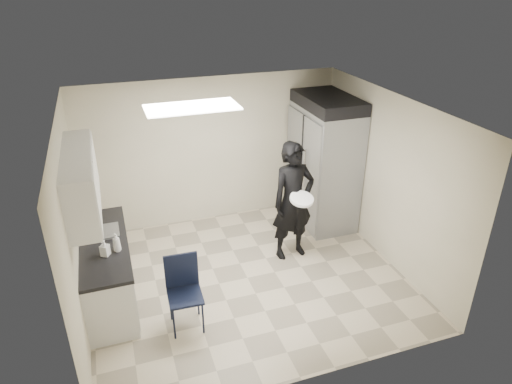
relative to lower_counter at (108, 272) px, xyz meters
name	(u,v)px	position (x,y,z in m)	size (l,w,h in m)	color
floor	(247,278)	(1.95, -0.20, -0.43)	(4.50, 4.50, 0.00)	#BFB096
ceiling	(246,109)	(1.95, -0.20, 2.17)	(4.50, 4.50, 0.00)	silver
back_wall	(212,151)	(1.95, 1.80, 0.87)	(4.50, 4.50, 0.00)	beige
left_wall	(73,228)	(-0.30, -0.20, 0.87)	(4.00, 4.00, 0.00)	beige
right_wall	(387,179)	(4.20, -0.20, 0.87)	(4.00, 4.00, 0.00)	beige
ceiling_panel	(192,107)	(1.35, 0.20, 2.14)	(1.20, 0.60, 0.02)	white
lower_counter	(108,272)	(0.00, 0.00, 0.00)	(0.60, 1.90, 0.86)	silver
countertop	(103,244)	(0.00, 0.00, 0.46)	(0.64, 1.95, 0.05)	black
sink	(104,235)	(0.02, 0.25, 0.44)	(0.42, 0.40, 0.14)	gray
faucet	(87,228)	(-0.18, 0.25, 0.59)	(0.02, 0.02, 0.24)	silver
upper_cabinets	(81,181)	(-0.13, 0.00, 1.40)	(0.35, 1.80, 0.75)	silver
towel_dispenser	(79,163)	(-0.19, 1.15, 1.19)	(0.22, 0.30, 0.35)	black
notice_sticker_left	(75,230)	(-0.29, -0.10, 0.79)	(0.00, 0.12, 0.07)	yellow
notice_sticker_right	(76,225)	(-0.29, 0.10, 0.75)	(0.00, 0.12, 0.07)	yellow
commercial_fridge	(324,166)	(3.78, 1.07, 0.62)	(0.80, 1.35, 2.10)	gray
fridge_compressor	(328,102)	(3.78, 1.07, 1.77)	(0.80, 1.35, 0.20)	black
folding_chair	(185,296)	(0.90, -0.92, 0.05)	(0.43, 0.43, 0.96)	black
man_tuxedo	(293,201)	(2.82, 0.19, 0.53)	(0.70, 0.47, 1.91)	black
bucket_lid	(302,199)	(2.85, -0.06, 0.69)	(0.36, 0.36, 0.04)	silver
soap_bottle_a	(116,242)	(0.18, -0.27, 0.61)	(0.10, 0.10, 0.26)	white
soap_bottle_b	(105,248)	(0.03, -0.32, 0.59)	(0.10, 0.10, 0.22)	silver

